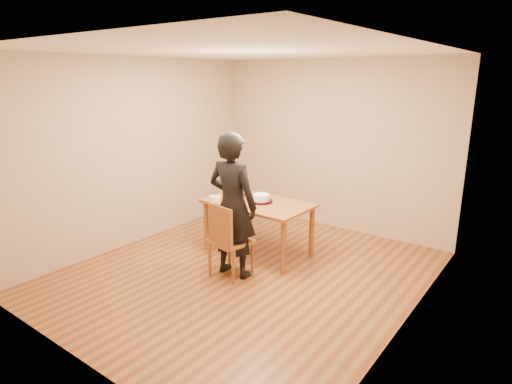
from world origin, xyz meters
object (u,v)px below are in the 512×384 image
Objects in this scene: dining_chair at (231,241)px; cake at (261,198)px; dining_table at (258,203)px; person at (233,205)px; cake_plate at (261,201)px.

dining_chair is 0.88m from cake.
cake is at bearing 108.38° from dining_chair.
dining_table is 0.09m from cake.
dining_chair is at bearing -81.85° from cake.
person reaches higher than cake.
person reaches higher than cake_plate.
cake_plate is 0.05m from cake.
dining_table is at bearing 111.19° from dining_chair.
cake is (-0.11, 0.80, 0.36)m from dining_chair.
dining_chair is 0.86m from cake_plate.
dining_table is at bearing -82.93° from person.
person is (0.15, -0.73, 0.17)m from dining_table.
cake is (0.04, 0.02, 0.08)m from dining_table.
cake_plate is (0.04, 0.02, 0.03)m from dining_table.
dining_chair is at bearing -81.85° from cake_plate.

